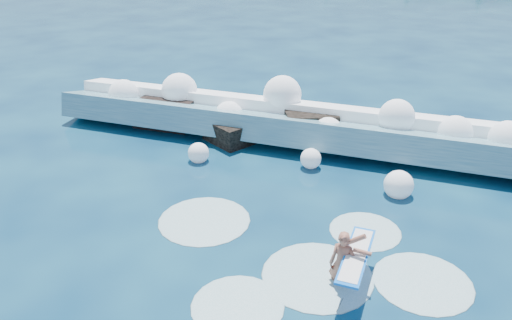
# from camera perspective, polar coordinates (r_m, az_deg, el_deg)

# --- Properties ---
(ground) EXTENTS (200.00, 200.00, 0.00)m
(ground) POSITION_cam_1_polar(r_m,az_deg,el_deg) (13.72, -8.76, -7.07)
(ground) COLOR #082343
(ground) RESTS_ON ground
(breaking_wave) EXTENTS (18.77, 2.89, 1.62)m
(breaking_wave) POSITION_cam_1_polar(r_m,az_deg,el_deg) (18.40, 5.17, 3.97)
(breaking_wave) COLOR teal
(breaking_wave) RESTS_ON ground
(rock_cluster) EXTENTS (7.98, 3.23, 1.29)m
(rock_cluster) POSITION_cam_1_polar(r_m,az_deg,el_deg) (19.06, -3.20, 4.32)
(rock_cluster) COLOR black
(rock_cluster) RESTS_ON ground
(surfer_with_board) EXTENTS (0.87, 2.80, 1.60)m
(surfer_with_board) POSITION_cam_1_polar(r_m,az_deg,el_deg) (11.35, 10.16, -11.44)
(surfer_with_board) COLOR #9C5C49
(surfer_with_board) RESTS_ON ground
(wave_spray) EXTENTS (15.32, 4.91, 2.26)m
(wave_spray) POSITION_cam_1_polar(r_m,az_deg,el_deg) (18.22, 4.13, 5.39)
(wave_spray) COLOR white
(wave_spray) RESTS_ON ground
(surf_foam) EXTENTS (9.20, 5.68, 0.13)m
(surf_foam) POSITION_cam_1_polar(r_m,az_deg,el_deg) (12.23, 5.63, -11.44)
(surf_foam) COLOR silver
(surf_foam) RESTS_ON ground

